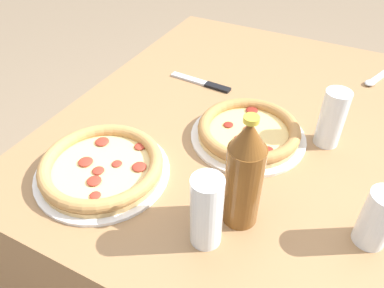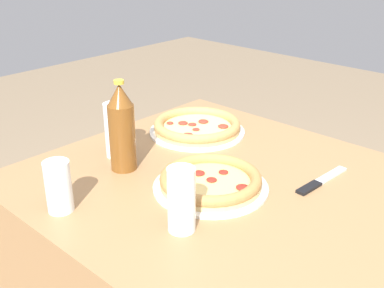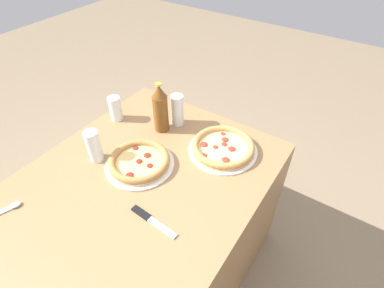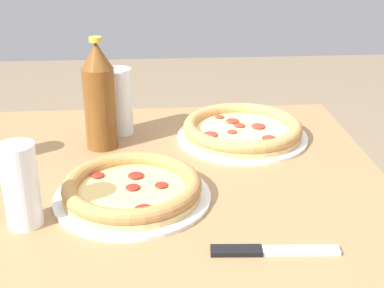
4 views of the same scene
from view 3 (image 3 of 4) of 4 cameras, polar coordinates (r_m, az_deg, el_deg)
ground_plane at (r=1.85m, az=-7.52°, el=-22.66°), size 8.00×8.00×0.00m
table at (r=1.53m, az=-8.78°, el=-16.53°), size 1.16×0.91×0.74m
pizza_margherita at (r=1.34m, az=5.93°, el=-0.65°), size 0.31×0.31×0.04m
pizza_salami at (r=1.28m, az=-9.99°, el=-3.34°), size 0.29×0.29×0.04m
glass_red_wine at (r=1.54m, az=-14.33°, el=6.36°), size 0.06×0.06×0.12m
glass_iced_tea at (r=1.46m, az=-2.78°, el=6.20°), size 0.06×0.06×0.16m
glass_mango_juice at (r=1.33m, az=-18.12°, el=-0.64°), size 0.06×0.06×0.15m
beer_bottle at (r=1.40m, az=-6.03°, el=6.73°), size 0.07×0.07×0.25m
knife at (r=1.11m, az=-7.73°, el=-14.17°), size 0.04×0.20×0.01m
spoon at (r=1.32m, az=-31.93°, el=-10.54°), size 0.15×0.08×0.01m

